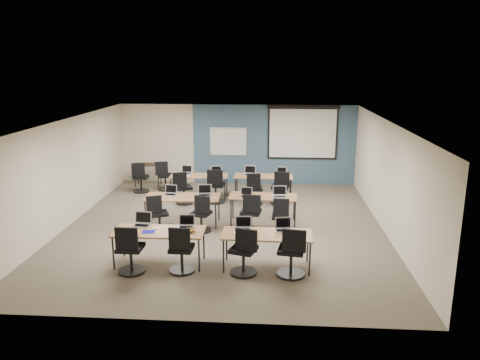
# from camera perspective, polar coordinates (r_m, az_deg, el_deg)

# --- Properties ---
(floor) EXTENTS (8.00, 9.00, 0.02)m
(floor) POSITION_cam_1_polar(r_m,az_deg,el_deg) (12.01, -1.95, -5.71)
(floor) COLOR #6B6354
(floor) RESTS_ON ground
(ceiling) EXTENTS (8.00, 9.00, 0.02)m
(ceiling) POSITION_cam_1_polar(r_m,az_deg,el_deg) (11.37, -2.07, 7.19)
(ceiling) COLOR white
(ceiling) RESTS_ON ground
(wall_back) EXTENTS (8.00, 0.04, 2.70)m
(wall_back) POSITION_cam_1_polar(r_m,az_deg,el_deg) (16.00, -0.34, 4.37)
(wall_back) COLOR beige
(wall_back) RESTS_ON ground
(wall_front) EXTENTS (8.00, 0.04, 2.70)m
(wall_front) POSITION_cam_1_polar(r_m,az_deg,el_deg) (7.36, -5.67, -7.74)
(wall_front) COLOR beige
(wall_front) RESTS_ON ground
(wall_left) EXTENTS (0.04, 9.00, 2.70)m
(wall_left) POSITION_cam_1_polar(r_m,az_deg,el_deg) (12.67, -20.32, 0.83)
(wall_left) COLOR beige
(wall_left) RESTS_ON ground
(wall_right) EXTENTS (0.04, 9.00, 2.70)m
(wall_right) POSITION_cam_1_polar(r_m,az_deg,el_deg) (11.89, 17.54, 0.22)
(wall_right) COLOR beige
(wall_right) RESTS_ON ground
(blue_accent_panel) EXTENTS (5.50, 0.04, 2.70)m
(blue_accent_panel) POSITION_cam_1_polar(r_m,az_deg,el_deg) (15.93, 4.15, 4.29)
(blue_accent_panel) COLOR #3D5977
(blue_accent_panel) RESTS_ON wall_back
(whiteboard) EXTENTS (1.28, 0.03, 0.98)m
(whiteboard) POSITION_cam_1_polar(r_m,az_deg,el_deg) (15.94, -1.44, 4.69)
(whiteboard) COLOR silver
(whiteboard) RESTS_ON wall_back
(projector_screen) EXTENTS (2.40, 0.10, 1.82)m
(projector_screen) POSITION_cam_1_polar(r_m,az_deg,el_deg) (15.82, 7.65, 6.09)
(projector_screen) COLOR black
(projector_screen) RESTS_ON wall_back
(training_table_front_left) EXTENTS (1.86, 0.78, 0.73)m
(training_table_front_left) POSITION_cam_1_polar(r_m,az_deg,el_deg) (9.79, -9.84, -6.35)
(training_table_front_left) COLOR #965C39
(training_table_front_left) RESTS_ON floor
(training_table_front_right) EXTENTS (1.82, 0.76, 0.73)m
(training_table_front_right) POSITION_cam_1_polar(r_m,az_deg,el_deg) (9.50, 3.29, -6.81)
(training_table_front_right) COLOR #A6824A
(training_table_front_right) RESTS_ON floor
(training_table_mid_left) EXTENTS (1.91, 0.80, 0.73)m
(training_table_mid_left) POSITION_cam_1_polar(r_m,az_deg,el_deg) (12.11, -7.02, -2.20)
(training_table_mid_left) COLOR #965E39
(training_table_mid_left) RESTS_ON floor
(training_table_mid_right) EXTENTS (1.75, 0.73, 0.73)m
(training_table_mid_right) POSITION_cam_1_polar(r_m,az_deg,el_deg) (12.09, 2.86, -2.17)
(training_table_mid_right) COLOR brown
(training_table_mid_right) RESTS_ON floor
(training_table_back_left) EXTENTS (1.75, 0.73, 0.73)m
(training_table_back_left) POSITION_cam_1_polar(r_m,az_deg,el_deg) (14.31, -5.00, 0.39)
(training_table_back_left) COLOR #A27643
(training_table_back_left) RESTS_ON floor
(training_table_back_right) EXTENTS (1.78, 0.74, 0.73)m
(training_table_back_right) POSITION_cam_1_polar(r_m,az_deg,el_deg) (14.20, 2.86, 0.33)
(training_table_back_right) COLOR #9B5C36
(training_table_back_right) RESTS_ON floor
(laptop_0) EXTENTS (0.36, 0.31, 0.27)m
(laptop_0) POSITION_cam_1_polar(r_m,az_deg,el_deg) (10.14, -11.83, -5.06)
(laptop_0) COLOR #A3A3AB
(laptop_0) RESTS_ON training_table_front_left
(mouse_0) EXTENTS (0.06, 0.09, 0.03)m
(mouse_0) POSITION_cam_1_polar(r_m,az_deg,el_deg) (9.88, -10.24, -5.85)
(mouse_0) COLOR white
(mouse_0) RESTS_ON training_table_front_left
(task_chair_0) EXTENTS (0.54, 0.54, 1.02)m
(task_chair_0) POSITION_cam_1_polar(r_m,az_deg,el_deg) (9.58, -13.27, -8.71)
(task_chair_0) COLOR black
(task_chair_0) RESTS_ON floor
(laptop_1) EXTENTS (0.33, 0.28, 0.25)m
(laptop_1) POSITION_cam_1_polar(r_m,az_deg,el_deg) (9.88, -6.57, -5.39)
(laptop_1) COLOR #BEBEBE
(laptop_1) RESTS_ON training_table_front_left
(mouse_1) EXTENTS (0.06, 0.09, 0.03)m
(mouse_1) POSITION_cam_1_polar(r_m,az_deg,el_deg) (9.64, -4.80, -6.16)
(mouse_1) COLOR white
(mouse_1) RESTS_ON training_table_front_left
(task_chair_1) EXTENTS (0.52, 0.52, 1.00)m
(task_chair_1) POSITION_cam_1_polar(r_m,az_deg,el_deg) (9.43, -7.17, -8.86)
(task_chair_1) COLOR black
(task_chair_1) RESTS_ON floor
(laptop_2) EXTENTS (0.34, 0.29, 0.26)m
(laptop_2) POSITION_cam_1_polar(r_m,az_deg,el_deg) (9.69, 0.39, -5.68)
(laptop_2) COLOR silver
(laptop_2) RESTS_ON training_table_front_right
(mouse_2) EXTENTS (0.07, 0.10, 0.03)m
(mouse_2) POSITION_cam_1_polar(r_m,az_deg,el_deg) (9.49, 0.65, -6.44)
(mouse_2) COLOR white
(mouse_2) RESTS_ON training_table_front_right
(task_chair_2) EXTENTS (0.55, 0.54, 1.02)m
(task_chair_2) POSITION_cam_1_polar(r_m,az_deg,el_deg) (9.27, 0.50, -9.12)
(task_chair_2) COLOR black
(task_chair_2) RESTS_ON floor
(laptop_3) EXTENTS (0.33, 0.28, 0.25)m
(laptop_3) POSITION_cam_1_polar(r_m,az_deg,el_deg) (9.68, 5.30, -5.77)
(laptop_3) COLOR #AFAEB5
(laptop_3) RESTS_ON training_table_front_right
(mouse_3) EXTENTS (0.06, 0.10, 0.04)m
(mouse_3) POSITION_cam_1_polar(r_m,az_deg,el_deg) (9.52, 6.26, -6.46)
(mouse_3) COLOR white
(mouse_3) RESTS_ON training_table_front_right
(task_chair_3) EXTENTS (0.56, 0.56, 1.04)m
(task_chair_3) POSITION_cam_1_polar(r_m,az_deg,el_deg) (9.25, 6.33, -9.20)
(task_chair_3) COLOR black
(task_chair_3) RESTS_ON floor
(laptop_4) EXTENTS (0.32, 0.27, 0.24)m
(laptop_4) POSITION_cam_1_polar(r_m,az_deg,el_deg) (12.31, -8.47, -1.49)
(laptop_4) COLOR #ACABB1
(laptop_4) RESTS_ON training_table_mid_left
(mouse_4) EXTENTS (0.08, 0.10, 0.03)m
(mouse_4) POSITION_cam_1_polar(r_m,az_deg,el_deg) (12.10, -7.63, -1.97)
(mouse_4) COLOR white
(mouse_4) RESTS_ON training_table_mid_left
(task_chair_4) EXTENTS (0.49, 0.46, 0.95)m
(task_chair_4) POSITION_cam_1_polar(r_m,az_deg,el_deg) (11.74, -9.96, -4.39)
(task_chair_4) COLOR black
(task_chair_4) RESTS_ON floor
(laptop_5) EXTENTS (0.35, 0.30, 0.26)m
(laptop_5) POSITION_cam_1_polar(r_m,az_deg,el_deg) (12.16, -4.37, -1.55)
(laptop_5) COLOR #AAA9B6
(laptop_5) RESTS_ON training_table_mid_left
(mouse_5) EXTENTS (0.07, 0.10, 0.04)m
(mouse_5) POSITION_cam_1_polar(r_m,az_deg,el_deg) (11.90, -3.10, -2.14)
(mouse_5) COLOR white
(mouse_5) RESTS_ON training_table_mid_left
(task_chair_5) EXTENTS (0.49, 0.48, 0.97)m
(task_chair_5) POSITION_cam_1_polar(r_m,az_deg,el_deg) (11.55, -4.70, -4.48)
(task_chair_5) COLOR black
(task_chair_5) RESTS_ON floor
(laptop_6) EXTENTS (0.30, 0.26, 0.23)m
(laptop_6) POSITION_cam_1_polar(r_m,az_deg,el_deg) (12.00, 0.77, -1.76)
(laptop_6) COLOR #B4B4B4
(laptop_6) RESTS_ON training_table_mid_right
(mouse_6) EXTENTS (0.10, 0.12, 0.04)m
(mouse_6) POSITION_cam_1_polar(r_m,az_deg,el_deg) (11.85, 1.84, -2.19)
(mouse_6) COLOR white
(mouse_6) RESTS_ON training_table_mid_right
(task_chair_6) EXTENTS (0.53, 0.53, 1.01)m
(task_chair_6) POSITION_cam_1_polar(r_m,az_deg,el_deg) (11.48, 1.35, -4.44)
(task_chair_6) COLOR black
(task_chair_6) RESTS_ON floor
(laptop_7) EXTENTS (0.35, 0.30, 0.27)m
(laptop_7) POSITION_cam_1_polar(r_m,az_deg,el_deg) (12.03, 4.85, -1.72)
(laptop_7) COLOR silver
(laptop_7) RESTS_ON training_table_mid_right
(mouse_7) EXTENTS (0.07, 0.09, 0.03)m
(mouse_7) POSITION_cam_1_polar(r_m,az_deg,el_deg) (11.79, 5.91, -2.37)
(mouse_7) COLOR white
(mouse_7) RESTS_ON training_table_mid_right
(task_chair_7) EXTENTS (0.47, 0.47, 0.95)m
(task_chair_7) POSITION_cam_1_polar(r_m,az_deg,el_deg) (11.38, 4.96, -4.81)
(task_chair_7) COLOR black
(task_chair_7) RESTS_ON floor
(laptop_8) EXTENTS (0.33, 0.28, 0.25)m
(laptop_8) POSITION_cam_1_polar(r_m,az_deg,el_deg) (14.53, -6.54, 1.02)
(laptop_8) COLOR silver
(laptop_8) RESTS_ON training_table_back_left
(mouse_8) EXTENTS (0.07, 0.10, 0.03)m
(mouse_8) POSITION_cam_1_polar(r_m,az_deg,el_deg) (14.28, -6.25, 0.58)
(mouse_8) COLOR white
(mouse_8) RESTS_ON training_table_back_left
(task_chair_8) EXTENTS (0.54, 0.51, 0.99)m
(task_chair_8) POSITION_cam_1_polar(r_m,az_deg,el_deg) (13.86, -6.98, -1.29)
(task_chair_8) COLOR black
(task_chair_8) RESTS_ON floor
(laptop_9) EXTENTS (0.33, 0.28, 0.25)m
(laptop_9) POSITION_cam_1_polar(r_m,az_deg,el_deg) (14.39, -2.92, 0.95)
(laptop_9) COLOR #B7B8C3
(laptop_9) RESTS_ON training_table_back_left
(mouse_9) EXTENTS (0.06, 0.10, 0.03)m
(mouse_9) POSITION_cam_1_polar(r_m,az_deg,el_deg) (14.20, -2.31, 0.57)
(mouse_9) COLOR white
(mouse_9) RESTS_ON training_table_back_left
(task_chair_9) EXTENTS (0.57, 0.57, 1.04)m
(task_chair_9) POSITION_cam_1_polar(r_m,az_deg,el_deg) (13.87, -3.01, -1.07)
(task_chair_9) COLOR black
(task_chair_9) RESTS_ON floor
(laptop_10) EXTENTS (0.36, 0.30, 0.27)m
(laptop_10) POSITION_cam_1_polar(r_m,az_deg,el_deg) (14.31, 1.22, 0.91)
(laptop_10) COLOR silver
(laptop_10) RESTS_ON training_table_back_right
(mouse_10) EXTENTS (0.08, 0.10, 0.03)m
(mouse_10) POSITION_cam_1_polar(r_m,az_deg,el_deg) (14.09, 2.03, 0.46)
(mouse_10) COLOR white
(mouse_10) RESTS_ON training_table_back_right
(task_chair_10) EXTENTS (0.50, 0.50, 0.98)m
(task_chair_10) POSITION_cam_1_polar(r_m,az_deg,el_deg) (13.68, 1.76, -1.42)
(task_chair_10) COLOR black
(task_chair_10) RESTS_ON floor
(laptop_11) EXTENTS (0.31, 0.26, 0.24)m
(laptop_11) POSITION_cam_1_polar(r_m,az_deg,el_deg) (14.33, 5.09, 0.85)
(laptop_11) COLOR #A7A7B3
(laptop_11) RESTS_ON training_table_back_right
(mouse_11) EXTENTS (0.07, 0.10, 0.03)m
(mouse_11) POSITION_cam_1_polar(r_m,az_deg,el_deg) (14.15, 5.50, 0.46)
(mouse_11) COLOR white
(mouse_11) RESTS_ON training_table_back_right
(task_chair_11) EXTENTS (0.54, 0.54, 1.02)m
(task_chair_11) POSITION_cam_1_polar(r_m,az_deg,el_deg) (13.77, 4.97, -1.28)
(task_chair_11) COLOR black
(task_chair_11) RESTS_ON floor
(blue_mousepad) EXTENTS (0.28, 0.24, 0.01)m
(blue_mousepad) POSITION_cam_1_polar(r_m,az_deg,el_deg) (9.75, -11.09, -6.20)
(blue_mousepad) COLOR #0D1094
(blue_mousepad) RESTS_ON training_table_front_left
(snack_bowl) EXTENTS (0.34, 0.34, 0.06)m
(snack_bowl) POSITION_cam_1_polar(r_m,az_deg,el_deg) (9.61, -6.22, -6.14)
(snack_bowl) COLOR olive
(snack_bowl) RESTS_ON training_table_front_left
(snack_plate) EXTENTS (0.22, 0.22, 0.01)m
(snack_plate) POSITION_cam_1_polar(r_m,az_deg,el_deg) (9.51, -0.25, -6.44)
(snack_plate) COLOR white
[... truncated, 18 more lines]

